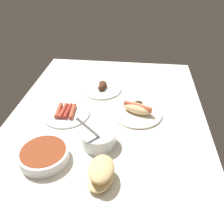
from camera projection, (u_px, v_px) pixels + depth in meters
The scene contains 7 objects.
ground_plane at pixel (107, 117), 111.54cm from camera, with size 120.00×90.00×3.00cm, color silver.
bowl_coleslaw at pixel (98, 137), 92.99cm from camera, with size 13.93×14.28×15.39cm.
bread_stack at pixel (101, 173), 78.34cm from camera, with size 13.88×10.73×7.20cm.
plate_grilled_meat at pixel (102, 88), 128.78cm from camera, with size 20.97×20.97×3.99cm.
plate_hotdog_assembled at pixel (137, 111), 110.28cm from camera, with size 22.93×22.93×5.61cm.
plate_sausages at pixel (66, 113), 110.51cm from camera, with size 22.08×22.08×3.00cm.
bowl_chili at pixel (44, 155), 86.70cm from camera, with size 18.41×18.41×4.53cm.
Camera 1 is at (88.08, 12.37, 65.88)cm, focal length 38.11 mm.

